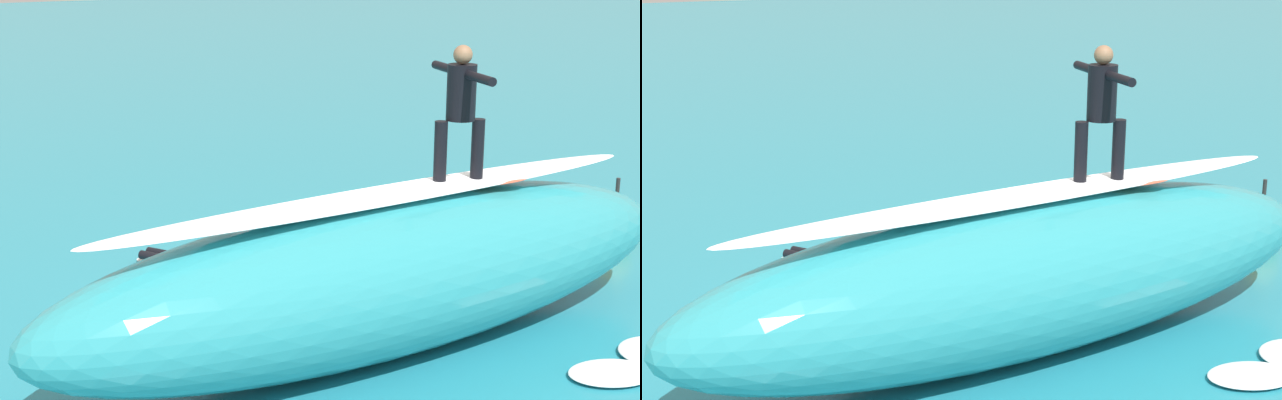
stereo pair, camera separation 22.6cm
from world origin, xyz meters
TOP-DOWN VIEW (x-y plane):
  - ground_plane at (0.00, 0.00)m, footprint 120.00×120.00m
  - wave_crest at (0.12, 1.57)m, footprint 8.61×2.60m
  - wave_foam_lip at (0.12, 1.57)m, footprint 7.25×1.21m
  - surfboard_riding at (-0.85, 1.50)m, footprint 1.87×0.84m
  - surfer_riding at (-0.85, 1.50)m, footprint 0.61×1.46m
  - surfboard_paddling at (1.03, -1.71)m, footprint 1.75×2.31m
  - surfer_paddling at (1.10, -1.82)m, footprint 1.09×1.50m
  - buoy_marker at (-5.03, -0.01)m, footprint 0.61×0.61m
  - foam_patch_near at (-0.24, -1.85)m, footprint 0.84×0.86m
  - foam_patch_far at (-1.59, 3.36)m, footprint 1.11×0.90m

SIDE VIEW (x-z plane):
  - ground_plane at x=0.00m, z-range 0.00..0.00m
  - surfboard_paddling at x=1.03m, z-range 0.00..0.08m
  - foam_patch_far at x=-1.59m, z-range 0.00..0.10m
  - foam_patch_near at x=-0.24m, z-range 0.00..0.15m
  - surfer_paddling at x=1.10m, z-range 0.06..0.37m
  - buoy_marker at x=-5.03m, z-range -0.21..0.83m
  - wave_crest at x=0.12m, z-range 0.00..1.80m
  - surfboard_riding at x=-0.85m, z-range 1.80..1.87m
  - wave_foam_lip at x=0.12m, z-range 1.80..1.88m
  - surfer_riding at x=-0.85m, z-range 1.99..3.54m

